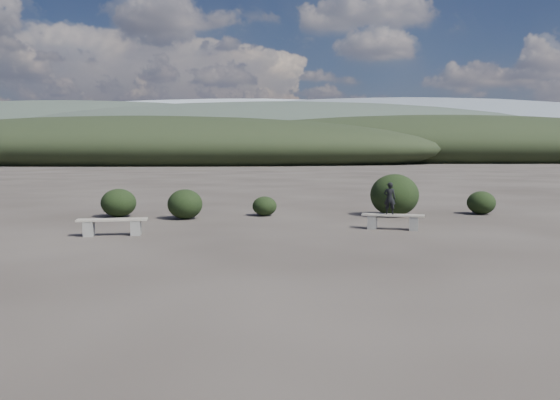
{
  "coord_description": "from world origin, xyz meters",
  "views": [
    {
      "loc": [
        0.65,
        -10.53,
        2.36
      ],
      "look_at": [
        0.59,
        3.5,
        1.1
      ],
      "focal_mm": 35.0,
      "sensor_mm": 36.0,
      "label": 1
    }
  ],
  "objects": [
    {
      "name": "shrub_e",
      "position": [
        8.12,
        9.81,
        0.43
      ],
      "size": [
        1.04,
        1.04,
        0.87
      ],
      "primitive_type": "ellipsoid",
      "color": "black",
      "rests_on": "ground"
    },
    {
      "name": "bench_right",
      "position": [
        3.99,
        5.78,
        0.28
      ],
      "size": [
        1.89,
        0.84,
        0.46
      ],
      "rotation": [
        0.0,
        0.0,
        -0.25
      ],
      "color": "gray",
      "rests_on": "ground"
    },
    {
      "name": "ground",
      "position": [
        0.0,
        0.0,
        0.0
      ],
      "size": [
        1200.0,
        1200.0,
        0.0
      ],
      "primitive_type": "plane",
      "color": "#2E2824",
      "rests_on": "ground"
    },
    {
      "name": "bench_left",
      "position": [
        -4.1,
        4.56,
        0.29
      ],
      "size": [
        1.95,
        0.69,
        0.48
      ],
      "rotation": [
        0.0,
        0.0,
        0.16
      ],
      "color": "gray",
      "rests_on": "ground"
    },
    {
      "name": "shrub_c",
      "position": [
        0.01,
        9.29,
        0.36
      ],
      "size": [
        0.89,
        0.89,
        0.71
      ],
      "primitive_type": "ellipsoid",
      "color": "black",
      "rests_on": "ground"
    },
    {
      "name": "shrub_d",
      "position": [
        4.74,
        9.26,
        0.77
      ],
      "size": [
        1.75,
        1.75,
        1.53
      ],
      "primitive_type": "ellipsoid",
      "color": "black",
      "rests_on": "ground"
    },
    {
      "name": "seated_person",
      "position": [
        3.89,
        5.81,
        0.95
      ],
      "size": [
        0.39,
        0.3,
        0.97
      ],
      "primitive_type": "imported",
      "rotation": [
        0.0,
        0.0,
        2.93
      ],
      "color": "black",
      "rests_on": "bench_right"
    },
    {
      "name": "shrub_b",
      "position": [
        -2.73,
        8.34,
        0.52
      ],
      "size": [
        1.21,
        1.21,
        1.04
      ],
      "primitive_type": "ellipsoid",
      "color": "black",
      "rests_on": "ground"
    },
    {
      "name": "mountain_ridges",
      "position": [
        -7.48,
        339.06,
        10.84
      ],
      "size": [
        500.0,
        400.0,
        56.0
      ],
      "color": "black",
      "rests_on": "ground"
    },
    {
      "name": "shrub_a",
      "position": [
        -5.22,
        8.92,
        0.51
      ],
      "size": [
        1.24,
        1.24,
        1.02
      ],
      "primitive_type": "ellipsoid",
      "color": "black",
      "rests_on": "ground"
    }
  ]
}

